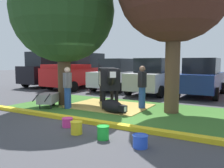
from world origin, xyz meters
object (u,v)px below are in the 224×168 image
Objects in this scene: suv_black at (50,69)px; pickup_truck_maroon at (80,72)px; bucket_pink at (67,122)px; shade_tree_left at (63,11)px; person_visitor_near at (142,86)px; hatchback_white at (118,75)px; bucket_blue at (140,141)px; sedan_silver at (154,76)px; bucket_yellow at (77,127)px; cow_holstein at (108,78)px; calf_lying at (112,106)px; wheelbarrow at (48,98)px; bucket_green at (103,132)px; person_handler at (68,86)px; sedan_blue at (202,77)px.

suv_black reaches higher than pickup_truck_maroon.
shade_tree_left is at bearing 132.06° from bucket_pink.
hatchback_white is at bearing 126.71° from person_visitor_near.
suv_black is (-9.04, 4.40, 0.37)m from person_visitor_near.
bucket_blue is (4.62, -2.94, -3.73)m from shade_tree_left.
pickup_truck_maroon is 5.43m from sedan_silver.
bucket_yellow is 9.16m from hatchback_white.
calf_lying is at bearing -53.63° from cow_holstein.
suv_black is at bearing 133.61° from wheelbarrow.
pickup_truck_maroon reaches higher than sedan_silver.
bucket_green is (1.41, -0.39, 0.04)m from bucket_pink.
bucket_pink is at bearing -97.26° from calf_lying.
shade_tree_left reaches higher than suv_black.
bucket_pink is 8.59m from hatchback_white.
hatchback_white reaches higher than bucket_yellow.
hatchback_white is at bearing 99.77° from person_handler.
cow_holstein is 1.69m from person_handler.
shade_tree_left is 6.31m from sedan_silver.
bucket_blue is 0.08× the size of sedan_blue.
sedan_silver is (2.29, 6.00, 0.60)m from wheelbarrow.
calf_lying is 6.41m from sedan_blue.
hatchback_white is 2.63m from sedan_silver.
hatchback_white is at bearing 113.65° from cow_holstein.
bucket_blue is 9.98m from hatchback_white.
hatchback_white reaches higher than calf_lying.
shade_tree_left is 17.59× the size of bucket_blue.
person_handler is at bearing -80.23° from hatchback_white.
calf_lying is at bearing 114.40° from bucket_green.
pickup_truck_maroon is (-5.00, 4.68, -0.03)m from cow_holstein.
person_visitor_near is 0.37× the size of sedan_silver.
shade_tree_left reaches higher than person_handler.
bucket_pink is 0.93× the size of bucket_blue.
shade_tree_left is 4.44m from calf_lying.
person_handler is 2.88m from person_visitor_near.
bucket_green is (3.79, -2.06, -0.22)m from wheelbarrow.
calf_lying is at bearing 129.27° from bucket_blue.
bucket_yellow is at bearing -34.41° from wheelbarrow.
sedan_silver is (-0.08, 7.67, 0.85)m from bucket_pink.
suv_black is 0.85× the size of pickup_truck_maroon.
bucket_yellow is 8.73m from sedan_blue.
shade_tree_left is at bearing 141.76° from bucket_green.
bucket_pink is at bearing -89.39° from sedan_silver.
pickup_truck_maroon is (-3.26, 5.37, -2.76)m from shade_tree_left.
bucket_green is at bearing -96.82° from sedan_blue.
calf_lying is 3.32m from bucket_blue.
person_handler is 4.96× the size of bucket_yellow.
person_handler is (-1.88, -0.20, 0.63)m from calf_lying.
sedan_silver reaches higher than cow_holstein.
bucket_green is 12.55m from suv_black.
pickup_truck_maroon reaches higher than bucket_pink.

